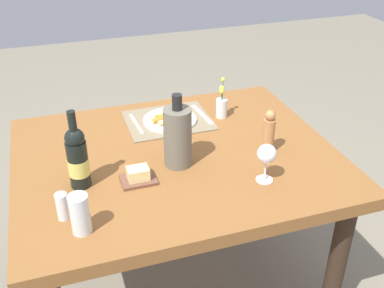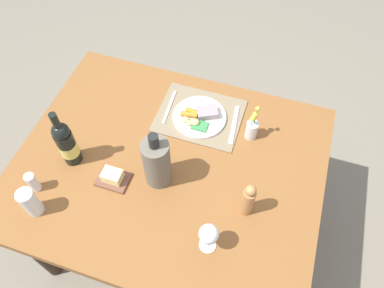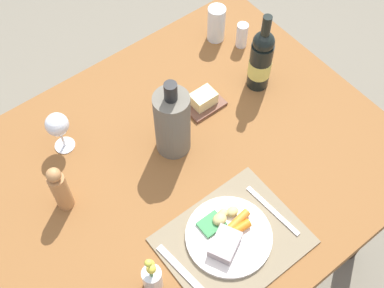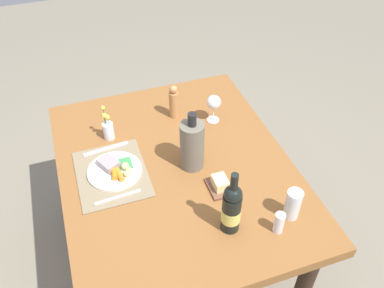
% 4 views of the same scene
% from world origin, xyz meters
% --- Properties ---
extents(ground_plane, '(8.00, 8.00, 0.00)m').
position_xyz_m(ground_plane, '(0.00, 0.00, 0.00)').
color(ground_plane, gray).
extents(dining_table, '(1.30, 1.05, 0.75)m').
position_xyz_m(dining_table, '(0.00, 0.00, 0.66)').
color(dining_table, brown).
rests_on(dining_table, ground_plane).
extents(placemat, '(0.39, 0.31, 0.01)m').
position_xyz_m(placemat, '(-0.05, -0.29, 0.75)').
color(placemat, '#817155').
rests_on(placemat, dining_table).
extents(dinner_plate, '(0.25, 0.25, 0.05)m').
position_xyz_m(dinner_plate, '(-0.05, -0.27, 0.77)').
color(dinner_plate, white).
rests_on(dinner_plate, placemat).
extents(fork, '(0.04, 0.22, 0.00)m').
position_xyz_m(fork, '(-0.21, -0.29, 0.76)').
color(fork, silver).
rests_on(fork, placemat).
extents(knife, '(0.03, 0.20, 0.00)m').
position_xyz_m(knife, '(0.10, -0.29, 0.76)').
color(knife, silver).
rests_on(knife, placemat).
extents(cooler_bottle, '(0.11, 0.11, 0.30)m').
position_xyz_m(cooler_bottle, '(0.01, 0.07, 0.87)').
color(cooler_bottle, '#676154').
rests_on(cooler_bottle, dining_table).
extents(salt_shaker, '(0.04, 0.04, 0.10)m').
position_xyz_m(salt_shaker, '(0.47, 0.28, 0.80)').
color(salt_shaker, white).
rests_on(salt_shaker, dining_table).
extents(wine_glass, '(0.07, 0.07, 0.15)m').
position_xyz_m(wine_glass, '(-0.26, 0.29, 0.86)').
color(wine_glass, white).
rests_on(wine_glass, dining_table).
extents(wine_bottle, '(0.08, 0.08, 0.30)m').
position_xyz_m(wine_bottle, '(0.40, 0.10, 0.87)').
color(wine_bottle, black).
rests_on(wine_bottle, dining_table).
extents(flower_vase, '(0.05, 0.05, 0.20)m').
position_xyz_m(flower_vase, '(-0.30, -0.25, 0.81)').
color(flower_vase, silver).
rests_on(flower_vase, dining_table).
extents(pepper_mill, '(0.05, 0.05, 0.19)m').
position_xyz_m(pepper_mill, '(-0.36, 0.10, 0.84)').
color(pepper_mill, '#B57C48').
rests_on(pepper_mill, dining_table).
extents(butter_dish, '(0.13, 0.10, 0.06)m').
position_xyz_m(butter_dish, '(0.19, 0.14, 0.77)').
color(butter_dish, brown).
rests_on(butter_dish, dining_table).
extents(water_tumbler, '(0.06, 0.06, 0.14)m').
position_xyz_m(water_tumbler, '(0.42, 0.36, 0.81)').
color(water_tumbler, silver).
rests_on(water_tumbler, dining_table).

